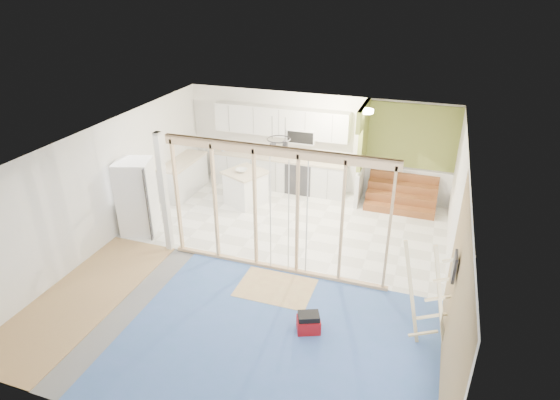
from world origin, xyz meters
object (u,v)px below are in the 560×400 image
(toolbox, at_px, (309,323))
(ladder, at_px, (429,297))
(island, at_px, (246,188))
(fridge, at_px, (137,197))

(toolbox, distance_m, ladder, 1.97)
(island, height_order, ladder, ladder)
(toolbox, bearing_deg, island, 102.02)
(ladder, bearing_deg, toolbox, 170.47)
(toolbox, bearing_deg, fridge, 133.78)
(ladder, bearing_deg, fridge, 147.07)
(toolbox, bearing_deg, ladder, -14.44)
(fridge, height_order, toolbox, fridge)
(toolbox, xyz_separation_m, ladder, (1.78, 0.25, 0.79))
(fridge, bearing_deg, ladder, -33.46)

